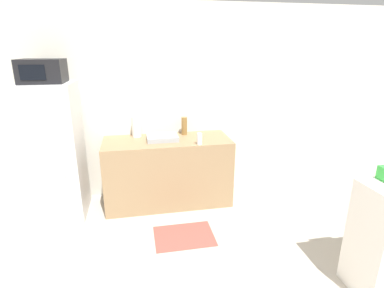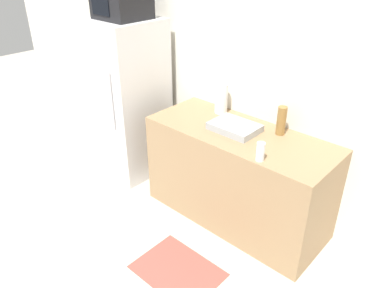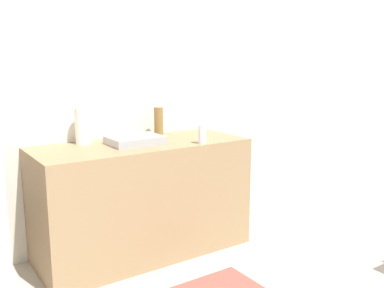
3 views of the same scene
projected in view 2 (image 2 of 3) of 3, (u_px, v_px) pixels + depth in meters
name	position (u px, v px, depth m)	size (l,w,h in m)	color
wall_back	(246.00, 69.00, 3.32)	(8.00, 0.06, 2.60)	silver
refrigerator	(130.00, 100.00, 3.93)	(0.60, 0.68, 1.65)	silver
microwave	(122.00, 4.00, 3.47)	(0.46, 0.42, 0.26)	black
counter	(237.00, 176.00, 3.36)	(1.65, 0.67, 0.89)	#937551
sink_basin	(235.00, 127.00, 3.16)	(0.40, 0.29, 0.06)	#9EA3A8
bottle_tall	(281.00, 121.00, 3.06)	(0.08, 0.08, 0.24)	olive
bottle_short	(260.00, 152.00, 2.71)	(0.06, 0.06, 0.14)	silver
paper_towel_roll	(221.00, 98.00, 3.44)	(0.12, 0.12, 0.28)	white
kitchen_rug	(178.00, 270.00, 2.97)	(0.67, 0.49, 0.01)	#99473D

